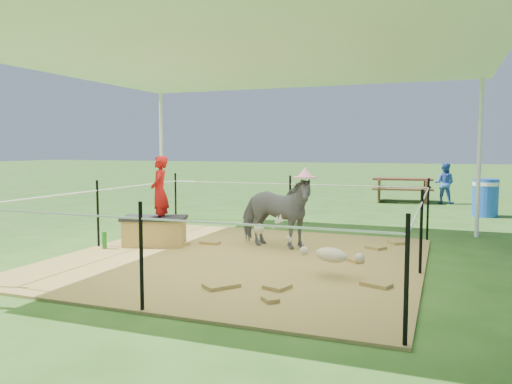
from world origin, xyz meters
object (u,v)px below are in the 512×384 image
(woman, at_px, (160,185))
(foal, at_px, (331,252))
(pony, at_px, (275,212))
(trash_barrel, at_px, (485,198))
(green_bottle, at_px, (104,240))
(straw_bale, at_px, (155,233))
(picnic_table_near, at_px, (402,190))
(distant_person, at_px, (444,183))

(woman, xyz_separation_m, foal, (2.72, -0.84, -0.63))
(pony, xyz_separation_m, trash_barrel, (3.09, 4.96, -0.14))
(green_bottle, xyz_separation_m, trash_barrel, (5.36, 5.90, 0.26))
(green_bottle, bearing_deg, foal, -6.64)
(straw_bale, height_order, pony, pony)
(foal, bearing_deg, picnic_table_near, 114.10)
(straw_bale, relative_size, picnic_table_near, 0.55)
(woman, height_order, distant_person, woman)
(picnic_table_near, xyz_separation_m, distant_person, (1.08, -0.06, 0.21))
(straw_bale, relative_size, woman, 0.83)
(straw_bale, distance_m, picnic_table_near, 8.40)
(pony, relative_size, foal, 1.22)
(straw_bale, height_order, distant_person, distant_person)
(foal, relative_size, trash_barrel, 1.23)
(trash_barrel, xyz_separation_m, distant_person, (-0.83, 2.38, 0.13))
(pony, xyz_separation_m, distant_person, (2.26, 7.34, -0.00))
(green_bottle, height_order, picnic_table_near, picnic_table_near)
(trash_barrel, bearing_deg, foal, -107.52)
(woman, xyz_separation_m, green_bottle, (-0.65, -0.45, -0.79))
(trash_barrel, bearing_deg, pony, -121.94)
(trash_barrel, bearing_deg, picnic_table_near, 128.12)
(green_bottle, xyz_separation_m, pony, (2.27, 0.93, 0.39))
(trash_barrel, bearing_deg, distant_person, 109.29)
(foal, xyz_separation_m, distant_person, (1.15, 8.67, 0.23))
(green_bottle, bearing_deg, pony, 22.40)
(green_bottle, height_order, trash_barrel, trash_barrel)
(green_bottle, bearing_deg, picnic_table_near, 67.58)
(foal, xyz_separation_m, trash_barrel, (1.99, 6.29, 0.10))
(pony, height_order, picnic_table_near, pony)
(green_bottle, relative_size, picnic_table_near, 0.15)
(green_bottle, height_order, foal, foal)
(woman, bearing_deg, green_bottle, -74.51)
(straw_bale, bearing_deg, foal, -16.61)
(foal, bearing_deg, straw_bale, -172.07)
(green_bottle, bearing_deg, trash_barrel, 47.73)
(green_bottle, relative_size, trash_barrel, 0.30)
(foal, bearing_deg, woman, -172.65)
(distant_person, bearing_deg, straw_bale, 75.86)
(foal, bearing_deg, trash_barrel, 97.02)
(pony, bearing_deg, trash_barrel, -23.23)
(picnic_table_near, bearing_deg, foal, -96.06)
(pony, distance_m, foal, 1.74)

